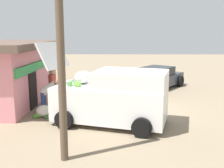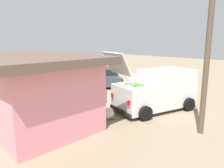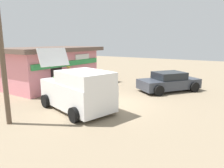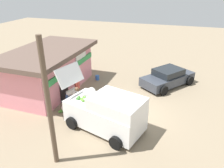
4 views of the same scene
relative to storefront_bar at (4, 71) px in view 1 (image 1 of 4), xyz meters
name	(u,v)px [view 1 (image 1 of 4)]	position (x,y,z in m)	size (l,w,h in m)	color
ground_plane	(131,109)	(-1.33, -6.03, -1.50)	(60.00, 60.00, 0.00)	gray
storefront_bar	(4,71)	(0.00, 0.00, 0.00)	(7.36, 4.45, 2.90)	pink
delivery_van	(113,97)	(-3.20, -5.28, -0.50)	(3.10, 4.84, 2.97)	white
parked_sedan	(156,78)	(3.14, -7.86, -0.88)	(4.33, 3.86, 1.30)	#383D47
vendor_standing	(52,85)	(-0.89, -2.52, -0.49)	(0.56, 0.41, 1.75)	#726047
customer_bending	(49,92)	(-1.78, -2.56, -0.63)	(0.57, 0.83, 1.37)	navy
unloaded_banana_pile	(44,111)	(-2.42, -2.50, -1.29)	(0.76, 0.87, 0.47)	silver
paint_bucket	(67,87)	(2.45, -2.56, -1.32)	(0.31, 0.31, 0.37)	blue
utility_pole	(61,57)	(-6.03, -3.99, 1.21)	(0.20, 0.20, 5.43)	brown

